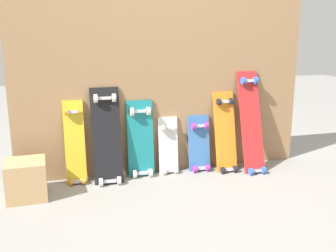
{
  "coord_description": "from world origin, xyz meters",
  "views": [
    {
      "loc": [
        -0.84,
        -3.17,
        1.24
      ],
      "look_at": [
        0.0,
        -0.07,
        0.44
      ],
      "focal_mm": 42.27,
      "sensor_mm": 36.0,
      "label": 1
    }
  ],
  "objects_px": {
    "skateboard_orange": "(226,136)",
    "skateboard_red": "(252,126)",
    "skateboard_blue": "(199,147)",
    "wooden_crate": "(26,180)",
    "skateboard_yellow": "(75,147)",
    "skateboard_teal": "(141,142)",
    "skateboard_black": "(107,140)",
    "skateboard_white": "(169,149)"
  },
  "relations": [
    {
      "from": "skateboard_black",
      "to": "skateboard_blue",
      "type": "bearing_deg",
      "value": 3.6
    },
    {
      "from": "skateboard_blue",
      "to": "skateboard_black",
      "type": "bearing_deg",
      "value": -176.4
    },
    {
      "from": "skateboard_teal",
      "to": "skateboard_blue",
      "type": "xyz_separation_m",
      "value": [
        0.53,
        -0.01,
        -0.08
      ]
    },
    {
      "from": "skateboard_teal",
      "to": "skateboard_red",
      "type": "xyz_separation_m",
      "value": [
        0.98,
        -0.1,
        0.1
      ]
    },
    {
      "from": "wooden_crate",
      "to": "skateboard_yellow",
      "type": "bearing_deg",
      "value": 31.34
    },
    {
      "from": "skateboard_orange",
      "to": "skateboard_red",
      "type": "distance_m",
      "value": 0.24
    },
    {
      "from": "skateboard_black",
      "to": "skateboard_blue",
      "type": "relative_size",
      "value": 1.5
    },
    {
      "from": "skateboard_white",
      "to": "skateboard_blue",
      "type": "bearing_deg",
      "value": -2.3
    },
    {
      "from": "skateboard_yellow",
      "to": "wooden_crate",
      "type": "bearing_deg",
      "value": -148.66
    },
    {
      "from": "skateboard_blue",
      "to": "wooden_crate",
      "type": "bearing_deg",
      "value": -170.75
    },
    {
      "from": "wooden_crate",
      "to": "skateboard_teal",
      "type": "bearing_deg",
      "value": 14.71
    },
    {
      "from": "skateboard_white",
      "to": "skateboard_orange",
      "type": "relative_size",
      "value": 0.73
    },
    {
      "from": "skateboard_teal",
      "to": "skateboard_white",
      "type": "relative_size",
      "value": 1.27
    },
    {
      "from": "skateboard_red",
      "to": "skateboard_black",
      "type": "bearing_deg",
      "value": 177.96
    },
    {
      "from": "skateboard_yellow",
      "to": "skateboard_teal",
      "type": "distance_m",
      "value": 0.54
    },
    {
      "from": "skateboard_yellow",
      "to": "skateboard_orange",
      "type": "relative_size",
      "value": 0.98
    },
    {
      "from": "skateboard_white",
      "to": "wooden_crate",
      "type": "bearing_deg",
      "value": -168.03
    },
    {
      "from": "skateboard_yellow",
      "to": "wooden_crate",
      "type": "distance_m",
      "value": 0.46
    },
    {
      "from": "skateboard_teal",
      "to": "skateboard_orange",
      "type": "height_order",
      "value": "skateboard_orange"
    },
    {
      "from": "skateboard_blue",
      "to": "skateboard_teal",
      "type": "bearing_deg",
      "value": 179.43
    },
    {
      "from": "skateboard_yellow",
      "to": "skateboard_blue",
      "type": "distance_m",
      "value": 1.08
    },
    {
      "from": "skateboard_orange",
      "to": "skateboard_yellow",
      "type": "bearing_deg",
      "value": 178.38
    },
    {
      "from": "skateboard_yellow",
      "to": "skateboard_black",
      "type": "distance_m",
      "value": 0.26
    },
    {
      "from": "skateboard_black",
      "to": "skateboard_blue",
      "type": "xyz_separation_m",
      "value": [
        0.82,
        0.05,
        -0.14
      ]
    },
    {
      "from": "skateboard_yellow",
      "to": "wooden_crate",
      "type": "height_order",
      "value": "skateboard_yellow"
    },
    {
      "from": "skateboard_yellow",
      "to": "wooden_crate",
      "type": "relative_size",
      "value": 2.58
    },
    {
      "from": "skateboard_black",
      "to": "skateboard_orange",
      "type": "bearing_deg",
      "value": 0.31
    },
    {
      "from": "wooden_crate",
      "to": "skateboard_orange",
      "type": "bearing_deg",
      "value": 6.47
    },
    {
      "from": "skateboard_blue",
      "to": "skateboard_yellow",
      "type": "bearing_deg",
      "value": -179.52
    },
    {
      "from": "skateboard_yellow",
      "to": "skateboard_teal",
      "type": "relative_size",
      "value": 1.05
    },
    {
      "from": "skateboard_yellow",
      "to": "skateboard_black",
      "type": "xyz_separation_m",
      "value": [
        0.25,
        -0.04,
        0.05
      ]
    },
    {
      "from": "skateboard_black",
      "to": "skateboard_blue",
      "type": "height_order",
      "value": "skateboard_black"
    },
    {
      "from": "skateboard_white",
      "to": "skateboard_blue",
      "type": "relative_size",
      "value": 1.01
    },
    {
      "from": "skateboard_white",
      "to": "skateboard_orange",
      "type": "xyz_separation_m",
      "value": [
        0.51,
        -0.06,
        0.1
      ]
    },
    {
      "from": "skateboard_blue",
      "to": "skateboard_red",
      "type": "xyz_separation_m",
      "value": [
        0.45,
        -0.1,
        0.19
      ]
    },
    {
      "from": "skateboard_yellow",
      "to": "skateboard_black",
      "type": "height_order",
      "value": "skateboard_black"
    },
    {
      "from": "skateboard_yellow",
      "to": "skateboard_blue",
      "type": "bearing_deg",
      "value": 0.48
    },
    {
      "from": "skateboard_orange",
      "to": "skateboard_red",
      "type": "bearing_deg",
      "value": -12.85
    },
    {
      "from": "skateboard_teal",
      "to": "wooden_crate",
      "type": "relative_size",
      "value": 2.46
    },
    {
      "from": "skateboard_teal",
      "to": "skateboard_white",
      "type": "height_order",
      "value": "skateboard_teal"
    },
    {
      "from": "skateboard_black",
      "to": "skateboard_orange",
      "type": "height_order",
      "value": "skateboard_black"
    },
    {
      "from": "skateboard_yellow",
      "to": "skateboard_teal",
      "type": "height_order",
      "value": "skateboard_yellow"
    }
  ]
}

